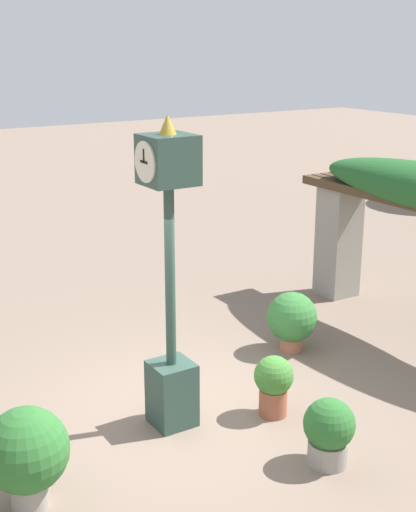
{
  "coord_description": "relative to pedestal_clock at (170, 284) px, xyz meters",
  "views": [
    {
      "loc": [
        6.76,
        -3.9,
        4.35
      ],
      "look_at": [
        0.17,
        0.24,
        1.99
      ],
      "focal_mm": 50.0,
      "sensor_mm": 36.0,
      "label": 1
    }
  ],
  "objects": [
    {
      "name": "potted_plant_near_left",
      "position": [
        0.47,
        1.13,
        -1.32
      ],
      "size": [
        0.48,
        0.48,
        0.76
      ],
      "color": "#9E563D",
      "rests_on": "ground"
    },
    {
      "name": "ground_plane",
      "position": [
        -0.17,
        0.26,
        -1.75
      ],
      "size": [
        60.0,
        60.0,
        0.0
      ],
      "primitive_type": "plane",
      "color": "#7F6B5B"
    },
    {
      "name": "potted_plant_far_left",
      "position": [
        0.65,
        -1.95,
        -1.16
      ],
      "size": [
        0.83,
        0.83,
        1.04
      ],
      "color": "gray",
      "rests_on": "ground"
    },
    {
      "name": "pedestal_clock",
      "position": [
        0.0,
        0.0,
        0.0
      ],
      "size": [
        0.53,
        0.58,
        3.62
      ],
      "color": "#2D473D",
      "rests_on": "ground"
    },
    {
      "name": "potted_plant_near_right",
      "position": [
        -0.88,
        2.49,
        -1.25
      ],
      "size": [
        0.73,
        0.73,
        0.89
      ],
      "color": "#B26B4C",
      "rests_on": "ground"
    },
    {
      "name": "potted_plant_far_right",
      "position": [
        1.62,
        0.99,
        -1.35
      ],
      "size": [
        0.56,
        0.56,
        0.75
      ],
      "color": "gray",
      "rests_on": "ground"
    }
  ]
}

